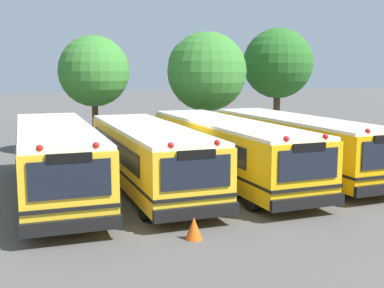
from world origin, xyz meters
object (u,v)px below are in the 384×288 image
tree_3 (278,63)px  traffic_cone (194,228)px  school_bus_0 (56,157)px  school_bus_3 (295,143)px  school_bus_2 (227,147)px  tree_1 (93,72)px  school_bus_1 (149,154)px  tree_2 (204,70)px

tree_3 → traffic_cone: size_ratio=11.76×
school_bus_0 → traffic_cone: bearing=117.7°
school_bus_0 → school_bus_3: size_ratio=1.01×
tree_3 → traffic_cone: (-12.60, -17.09, -4.60)m
tree_3 → traffic_cone: tree_3 is taller
school_bus_2 → school_bus_3: 3.29m
school_bus_2 → traffic_cone: bearing=57.9°
school_bus_2 → tree_1: tree_1 is taller
school_bus_1 → tree_1: 9.26m
school_bus_3 → tree_2: tree_2 is taller
school_bus_1 → tree_3: bearing=-136.4°
traffic_cone → tree_3: bearing=53.6°
tree_1 → tree_2: bearing=3.6°
school_bus_1 → school_bus_2: size_ratio=0.90×
school_bus_0 → school_bus_1: (3.37, -0.25, -0.06)m
school_bus_0 → tree_2: size_ratio=1.65×
school_bus_3 → tree_1: (-7.24, 8.25, 3.01)m
tree_1 → tree_3: (12.72, 2.55, 0.52)m
school_bus_1 → school_bus_2: 3.44m
school_bus_3 → tree_1: size_ratio=1.73×
school_bus_0 → tree_3: (15.56, 11.04, 3.50)m
school_bus_1 → school_bus_2: bearing=-173.0°
tree_2 → traffic_cone: tree_2 is taller
school_bus_0 → traffic_cone: school_bus_0 is taller
school_bus_0 → traffic_cone: size_ratio=17.99×
school_bus_1 → tree_2: 11.36m
school_bus_2 → tree_3: (8.77, 10.91, 3.54)m
school_bus_1 → school_bus_2: school_bus_2 is taller
school_bus_1 → school_bus_3: bearing=-175.1°
school_bus_1 → tree_2: (5.98, 9.14, 3.11)m
tree_2 → traffic_cone: (-6.39, -14.95, -4.15)m
tree_1 → traffic_cone: tree_1 is taller
school_bus_1 → traffic_cone: school_bus_1 is taller
school_bus_1 → tree_3: 16.99m
school_bus_0 → tree_1: (2.84, 8.49, 2.98)m
school_bus_1 → tree_2: bearing=-122.4°
tree_1 → traffic_cone: size_ratio=10.26×
tree_1 → school_bus_2: bearing=-64.7°
school_bus_0 → tree_1: bearing=-106.8°
school_bus_1 → traffic_cone: bearing=86.8°
school_bus_3 → tree_2: (-0.73, 8.66, 3.09)m
tree_1 → tree_2: (6.51, 0.41, 0.07)m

